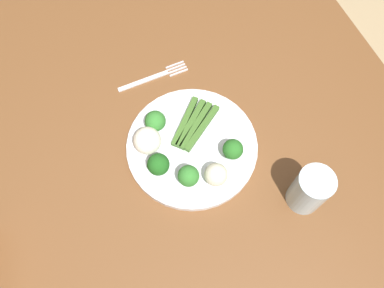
{
  "coord_description": "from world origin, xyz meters",
  "views": [
    {
      "loc": [
        0.35,
        -0.16,
        1.5
      ],
      "look_at": [
        0.04,
        -0.03,
        0.77
      ],
      "focal_mm": 36.48,
      "sensor_mm": 36.0,
      "label": 1
    }
  ],
  "objects_px": {
    "cauliflower_back_right": "(216,175)",
    "plate": "(192,146)",
    "broccoli_front_left": "(158,165)",
    "broccoli_right": "(188,176)",
    "dining_table": "(198,144)",
    "broccoli_near_center": "(155,121)",
    "broccoli_left": "(233,149)",
    "fork": "(154,77)",
    "asparagus_bundle": "(193,125)",
    "water_glass": "(310,190)",
    "cauliflower_near_fork": "(147,141)"
  },
  "relations": [
    {
      "from": "asparagus_bundle",
      "to": "broccoli_near_center",
      "type": "relative_size",
      "value": 2.33
    },
    {
      "from": "asparagus_bundle",
      "to": "fork",
      "type": "height_order",
      "value": "asparagus_bundle"
    },
    {
      "from": "cauliflower_back_right",
      "to": "broccoli_right",
      "type": "bearing_deg",
      "value": -106.53
    },
    {
      "from": "cauliflower_back_right",
      "to": "cauliflower_near_fork",
      "type": "relative_size",
      "value": 0.81
    },
    {
      "from": "dining_table",
      "to": "asparagus_bundle",
      "type": "xyz_separation_m",
      "value": [
        0.0,
        -0.01,
        0.12
      ]
    },
    {
      "from": "broccoli_front_left",
      "to": "broccoli_right",
      "type": "height_order",
      "value": "broccoli_front_left"
    },
    {
      "from": "fork",
      "to": "asparagus_bundle",
      "type": "bearing_deg",
      "value": -79.71
    },
    {
      "from": "fork",
      "to": "dining_table",
      "type": "bearing_deg",
      "value": -74.31
    },
    {
      "from": "dining_table",
      "to": "broccoli_front_left",
      "type": "xyz_separation_m",
      "value": [
        0.07,
        -0.11,
        0.15
      ]
    },
    {
      "from": "broccoli_front_left",
      "to": "dining_table",
      "type": "bearing_deg",
      "value": 121.8
    },
    {
      "from": "dining_table",
      "to": "broccoli_left",
      "type": "xyz_separation_m",
      "value": [
        0.1,
        0.03,
        0.15
      ]
    },
    {
      "from": "cauliflower_back_right",
      "to": "water_glass",
      "type": "relative_size",
      "value": 0.43
    },
    {
      "from": "cauliflower_back_right",
      "to": "plate",
      "type": "bearing_deg",
      "value": -170.01
    },
    {
      "from": "broccoli_left",
      "to": "broccoli_near_center",
      "type": "relative_size",
      "value": 0.96
    },
    {
      "from": "plate",
      "to": "broccoli_front_left",
      "type": "relative_size",
      "value": 5.02
    },
    {
      "from": "broccoli_front_left",
      "to": "broccoli_near_center",
      "type": "bearing_deg",
      "value": 163.42
    },
    {
      "from": "broccoli_right",
      "to": "cauliflower_near_fork",
      "type": "xyz_separation_m",
      "value": [
        -0.1,
        -0.05,
        -0.0
      ]
    },
    {
      "from": "cauliflower_back_right",
      "to": "water_glass",
      "type": "distance_m",
      "value": 0.18
    },
    {
      "from": "broccoli_right",
      "to": "broccoli_near_center",
      "type": "height_order",
      "value": "broccoli_near_center"
    },
    {
      "from": "dining_table",
      "to": "broccoli_front_left",
      "type": "bearing_deg",
      "value": -58.2
    },
    {
      "from": "dining_table",
      "to": "asparagus_bundle",
      "type": "distance_m",
      "value": 0.12
    },
    {
      "from": "water_glass",
      "to": "broccoli_left",
      "type": "bearing_deg",
      "value": -144.25
    },
    {
      "from": "fork",
      "to": "water_glass",
      "type": "bearing_deg",
      "value": -67.01
    },
    {
      "from": "cauliflower_near_fork",
      "to": "water_glass",
      "type": "relative_size",
      "value": 0.53
    },
    {
      "from": "plate",
      "to": "broccoli_left",
      "type": "relative_size",
      "value": 5.35
    },
    {
      "from": "fork",
      "to": "broccoli_front_left",
      "type": "bearing_deg",
      "value": -108.64
    },
    {
      "from": "broccoli_near_center",
      "to": "broccoli_right",
      "type": "bearing_deg",
      "value": 7.62
    },
    {
      "from": "broccoli_right",
      "to": "fork",
      "type": "bearing_deg",
      "value": 175.27
    },
    {
      "from": "broccoli_near_center",
      "to": "cauliflower_back_right",
      "type": "height_order",
      "value": "broccoli_near_center"
    },
    {
      "from": "broccoli_near_center",
      "to": "fork",
      "type": "bearing_deg",
      "value": 162.97
    },
    {
      "from": "dining_table",
      "to": "broccoli_front_left",
      "type": "relative_size",
      "value": 25.24
    },
    {
      "from": "asparagus_bundle",
      "to": "cauliflower_back_right",
      "type": "bearing_deg",
      "value": -132.06
    },
    {
      "from": "cauliflower_near_fork",
      "to": "broccoli_right",
      "type": "bearing_deg",
      "value": 25.42
    },
    {
      "from": "dining_table",
      "to": "broccoli_right",
      "type": "bearing_deg",
      "value": -31.23
    },
    {
      "from": "dining_table",
      "to": "cauliflower_near_fork",
      "type": "xyz_separation_m",
      "value": [
        0.01,
        -0.12,
        0.14
      ]
    },
    {
      "from": "asparagus_bundle",
      "to": "water_glass",
      "type": "distance_m",
      "value": 0.27
    },
    {
      "from": "asparagus_bundle",
      "to": "broccoli_left",
      "type": "bearing_deg",
      "value": -103.19
    },
    {
      "from": "broccoli_near_center",
      "to": "cauliflower_near_fork",
      "type": "bearing_deg",
      "value": -41.62
    },
    {
      "from": "broccoli_left",
      "to": "asparagus_bundle",
      "type": "bearing_deg",
      "value": -153.04
    },
    {
      "from": "broccoli_front_left",
      "to": "plate",
      "type": "bearing_deg",
      "value": 108.1
    },
    {
      "from": "broccoli_near_center",
      "to": "water_glass",
      "type": "height_order",
      "value": "water_glass"
    },
    {
      "from": "broccoli_left",
      "to": "plate",
      "type": "bearing_deg",
      "value": -128.09
    },
    {
      "from": "broccoli_front_left",
      "to": "broccoli_near_center",
      "type": "xyz_separation_m",
      "value": [
        -0.09,
        0.03,
        -0.0
      ]
    },
    {
      "from": "cauliflower_back_right",
      "to": "fork",
      "type": "bearing_deg",
      "value": -174.08
    },
    {
      "from": "cauliflower_back_right",
      "to": "fork",
      "type": "relative_size",
      "value": 0.28
    },
    {
      "from": "broccoli_front_left",
      "to": "broccoli_left",
      "type": "distance_m",
      "value": 0.15
    },
    {
      "from": "broccoli_left",
      "to": "water_glass",
      "type": "height_order",
      "value": "water_glass"
    },
    {
      "from": "broccoli_near_center",
      "to": "cauliflower_back_right",
      "type": "relative_size",
      "value": 1.15
    },
    {
      "from": "plate",
      "to": "cauliflower_back_right",
      "type": "relative_size",
      "value": 5.89
    },
    {
      "from": "broccoli_left",
      "to": "broccoli_front_left",
      "type": "bearing_deg",
      "value": -99.66
    }
  ]
}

